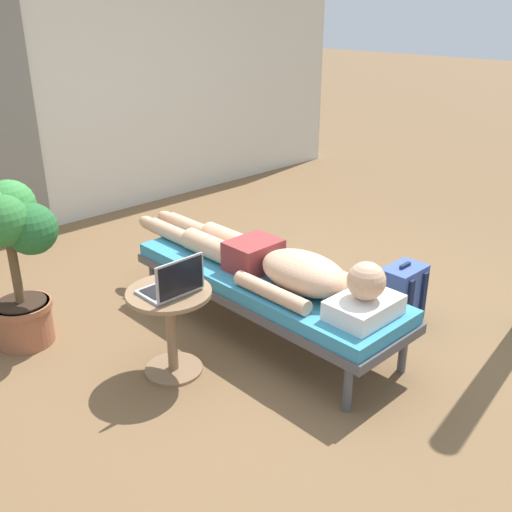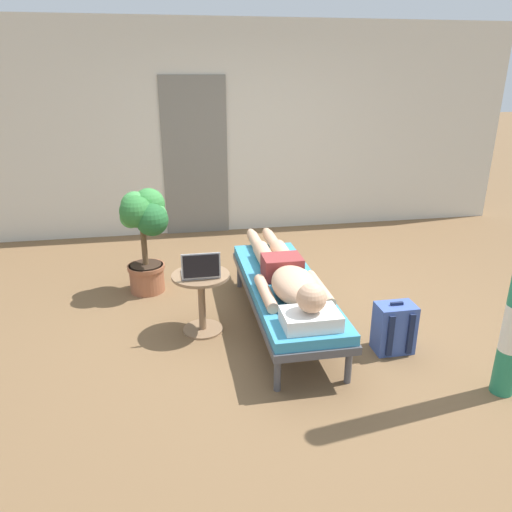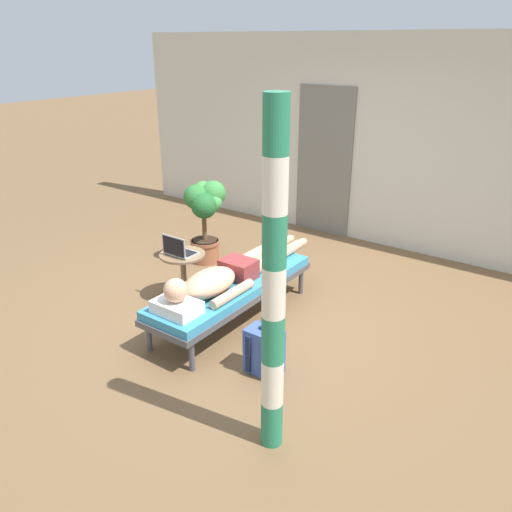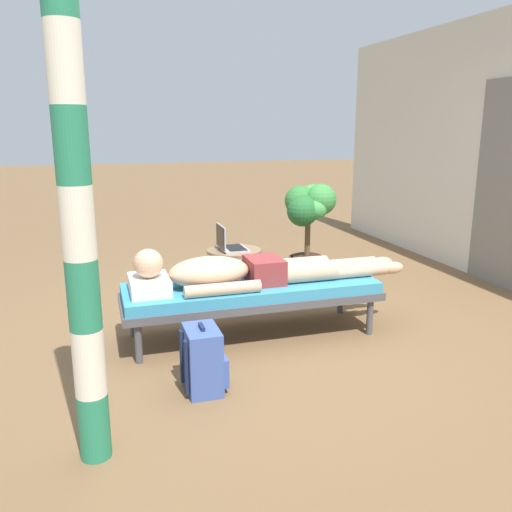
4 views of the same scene
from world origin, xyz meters
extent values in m
plane|color=brown|center=(0.00, 0.00, 0.00)|extent=(40.00, 40.00, 0.00)
cube|color=beige|center=(-0.04, 2.77, 1.35)|extent=(7.60, 0.20, 2.70)
cylinder|color=#4C4C51|center=(-0.30, 0.76, 0.14)|extent=(0.05, 0.05, 0.28)
cylinder|color=#4C4C51|center=(0.21, 0.76, 0.14)|extent=(0.05, 0.05, 0.28)
cylinder|color=#4C4C51|center=(-0.30, -1.01, 0.14)|extent=(0.05, 0.05, 0.28)
cylinder|color=#4C4C51|center=(0.21, -1.01, 0.14)|extent=(0.05, 0.05, 0.28)
cube|color=#4C4C51|center=(-0.04, -0.13, 0.31)|extent=(0.62, 1.97, 0.06)
cube|color=teal|center=(-0.04, -0.13, 0.38)|extent=(0.59, 1.93, 0.08)
cube|color=white|center=(-0.04, -0.89, 0.47)|extent=(0.40, 0.28, 0.11)
sphere|color=#D8A884|center=(-0.04, -0.89, 0.64)|extent=(0.21, 0.21, 0.21)
ellipsoid|color=#D8A884|center=(-0.04, -0.45, 0.54)|extent=(0.35, 0.60, 0.23)
cylinder|color=#D8A884|center=(-0.26, -0.40, 0.46)|extent=(0.09, 0.55, 0.09)
cylinder|color=#D8A884|center=(0.18, -0.40, 0.46)|extent=(0.09, 0.55, 0.09)
cube|color=maroon|center=(-0.04, -0.02, 0.52)|extent=(0.33, 0.26, 0.19)
cylinder|color=#D8A884|center=(-0.13, 0.32, 0.49)|extent=(0.15, 0.42, 0.15)
cylinder|color=#D8A884|center=(-0.13, 0.75, 0.47)|extent=(0.11, 0.44, 0.11)
ellipsoid|color=#D8A884|center=(-0.13, 1.04, 0.47)|extent=(0.09, 0.20, 0.10)
cylinder|color=#D8A884|center=(0.04, 0.32, 0.49)|extent=(0.15, 0.42, 0.15)
cylinder|color=#D8A884|center=(0.04, 0.75, 0.47)|extent=(0.11, 0.44, 0.11)
ellipsoid|color=#D8A884|center=(0.04, 1.04, 0.47)|extent=(0.09, 0.20, 0.10)
cylinder|color=#8C6B4C|center=(-0.74, -0.08, 0.01)|extent=(0.34, 0.34, 0.02)
cylinder|color=#8C6B4C|center=(-0.74, -0.08, 0.26)|extent=(0.06, 0.06, 0.48)
cylinder|color=#8C6B4C|center=(-0.74, -0.08, 0.51)|extent=(0.48, 0.48, 0.02)
cube|color=#A5A8AD|center=(-0.74, -0.08, 0.53)|extent=(0.31, 0.22, 0.02)
cube|color=black|center=(-0.74, -0.07, 0.54)|extent=(0.27, 0.15, 0.00)
cube|color=#A5A8AD|center=(-0.74, -0.19, 0.64)|extent=(0.31, 0.01, 0.21)
cube|color=black|center=(-0.74, -0.20, 0.64)|extent=(0.29, 0.00, 0.19)
cube|color=#3F59A5|center=(0.72, -0.67, 0.20)|extent=(0.30, 0.20, 0.40)
cube|color=#3F59A5|center=(0.72, -0.55, 0.13)|extent=(0.23, 0.04, 0.18)
cube|color=#192342|center=(0.63, -0.78, 0.20)|extent=(0.04, 0.02, 0.34)
cube|color=#192342|center=(0.80, -0.78, 0.20)|extent=(0.04, 0.02, 0.34)
cube|color=#192342|center=(0.72, -0.67, 0.41)|extent=(0.10, 0.02, 0.02)
cylinder|color=#9E5B3D|center=(-1.23, 0.83, 0.14)|extent=(0.34, 0.34, 0.28)
cylinder|color=#9E5B3D|center=(-1.23, 0.83, 0.26)|extent=(0.37, 0.37, 0.04)
cylinder|color=#332319|center=(-1.23, 0.83, 0.29)|extent=(0.31, 0.31, 0.01)
cylinder|color=brown|center=(-1.23, 0.83, 0.50)|extent=(0.06, 0.06, 0.43)
sphere|color=#429347|center=(-1.09, 0.85, 0.79)|extent=(0.21, 0.21, 0.21)
sphere|color=#38843D|center=(-1.16, 0.93, 0.87)|extent=(0.31, 0.31, 0.31)
sphere|color=#2D7233|center=(-1.28, 0.75, 0.85)|extent=(0.30, 0.30, 0.30)
sphere|color=#23602D|center=(-1.13, 0.72, 0.77)|extent=(0.31, 0.31, 0.31)
camera|label=1|loc=(-2.40, -2.51, 2.00)|focal=41.15mm
camera|label=2|loc=(-0.96, -3.78, 2.10)|focal=34.15mm
camera|label=3|loc=(2.77, -3.63, 2.59)|focal=35.83mm
camera|label=4|loc=(3.66, -1.23, 1.59)|focal=37.16mm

